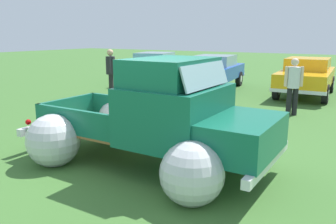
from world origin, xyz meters
The scene contains 8 objects.
ground_plane centered at (0.00, 0.00, 0.00)m, with size 80.00×80.00×0.00m, color #3D6B2D.
vintage_pickup_truck centered at (0.39, 0.00, 0.76)m, with size 4.63×2.80×1.96m.
show_car_0 centered at (-6.15, 9.45, 0.78)m, with size 2.86×4.94×1.43m.
show_car_1 centered at (-2.64, 8.84, 0.78)m, with size 2.32×4.39×1.43m.
show_car_2 centered at (1.10, 9.09, 0.78)m, with size 2.04×4.30×1.43m.
spectator_0 centered at (1.41, 5.38, 0.94)m, with size 0.51×0.46×1.65m.
spectator_1 centered at (-5.01, 4.90, 1.02)m, with size 0.47×0.49×1.78m.
lane_cone_0 centered at (-1.94, 2.27, 0.31)m, with size 0.36×0.36×0.63m.
Camera 1 is at (3.52, -4.90, 2.30)m, focal length 37.02 mm.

